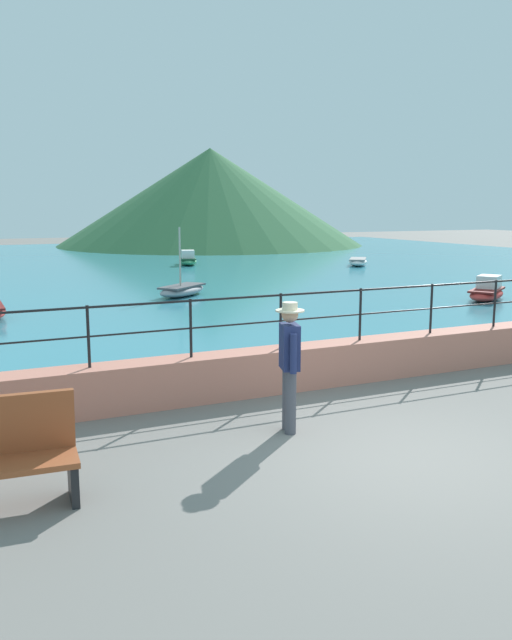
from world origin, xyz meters
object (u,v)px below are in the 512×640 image
Objects in this scene: person_walking at (290,360)px; boat_6 at (487,291)px; boat_3 at (188,260)px; boat_4 at (182,290)px; boat_5 at (358,262)px.

boat_6 is (11.32, 8.02, -0.65)m from person_walking.
boat_4 is (-4.01, -11.09, -0.06)m from boat_3.
boat_4 is at bearing 149.92° from boat_6.
boat_4 reaches higher than boat_6.
boat_4 is 9.80m from boat_6.
boat_3 is 1.05× the size of boat_4.
boat_4 is at bearing 77.63° from person_walking.
boat_3 is 16.61m from boat_6.
boat_4 reaches higher than person_walking.
person_walking reaches higher than boat_6.
boat_6 is (4.47, -16.00, 0.00)m from boat_3.
boat_6 is (-3.19, -12.05, 0.07)m from boat_5.
boat_5 is (11.67, 7.13, -0.01)m from boat_4.
boat_4 is (2.84, 12.93, -0.71)m from person_walking.
person_walking is 13.26m from boat_4.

